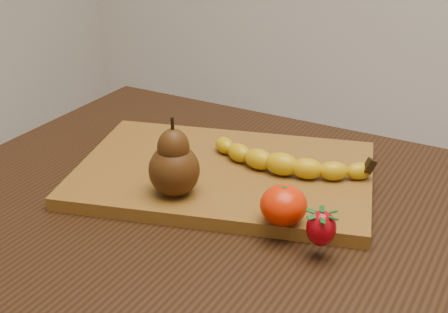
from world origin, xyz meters
The scene contains 6 objects.
table centered at (0.00, 0.00, 0.66)m, with size 1.00×0.70×0.76m.
cutting_board centered at (-0.09, 0.06, 0.77)m, with size 0.45×0.30×0.02m, color brown.
banana centered at (-0.01, 0.09, 0.80)m, with size 0.22×0.06×0.03m, color #C69D09, non-canonical shape.
pear centered at (-0.11, -0.04, 0.84)m, with size 0.07×0.07×0.11m, color #3F220A, non-canonical shape.
mandarin centered at (0.05, -0.04, 0.81)m, with size 0.06×0.06×0.05m, color red.
strawberry centered at (0.11, -0.06, 0.80)m, with size 0.04×0.04×0.05m, color #9C040C, non-canonical shape.
Camera 1 is at (0.33, -0.69, 1.21)m, focal length 50.00 mm.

